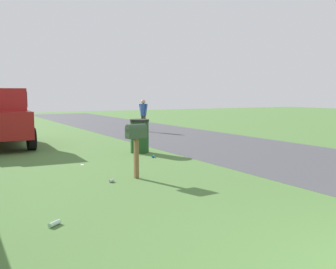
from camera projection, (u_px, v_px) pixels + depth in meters
road_asphalt at (309, 161)px, 10.99m from camera, size 60.00×5.46×0.01m
mailbox at (136, 135)px, 8.62m from camera, size 0.23×0.47×1.23m
trash_bin at (140, 136)px, 12.48m from camera, size 0.62×0.62×1.08m
pedestrian at (143, 113)px, 19.52m from camera, size 0.47×0.30×1.62m
litter_wrapper_by_mailbox at (82, 165)px, 10.36m from camera, size 0.15×0.13×0.01m
litter_bottle_midfield_b at (55, 223)px, 5.56m from camera, size 0.19×0.22×0.07m
litter_can_far_scatter at (112, 181)px, 8.31m from camera, size 0.12×0.14×0.07m
litter_can_midfield_a at (153, 156)px, 11.54m from camera, size 0.13×0.13×0.07m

